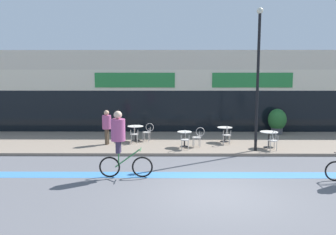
{
  "coord_description": "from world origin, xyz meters",
  "views": [
    {
      "loc": [
        -1.32,
        -8.92,
        3.31
      ],
      "look_at": [
        -1.44,
        6.52,
        1.39
      ],
      "focal_mm": 35.0,
      "sensor_mm": 36.0,
      "label": 1
    }
  ],
  "objects": [
    {
      "name": "cafe_chair_1_near",
      "position": [
        -0.68,
        5.21,
        0.64
      ],
      "size": [
        0.41,
        0.58,
        0.9
      ],
      "rotation": [
        0.0,
        0.0,
        1.54
      ],
      "color": "#B7B2AD",
      "rests_on": "sidewalk_slab"
    },
    {
      "name": "cafe_chair_2_near",
      "position": [
        1.35,
        6.39,
        0.64
      ],
      "size": [
        0.41,
        0.58,
        0.9
      ],
      "rotation": [
        0.0,
        0.0,
        1.53
      ],
      "color": "#B7B2AD",
      "rests_on": "sidewalk_slab"
    },
    {
      "name": "cafe_chair_1_side",
      "position": [
        -0.05,
        5.84,
        0.64
      ],
      "size": [
        0.59,
        0.44,
        0.9
      ],
      "rotation": [
        0.0,
        0.0,
        3.25
      ],
      "color": "#B7B2AD",
      "rests_on": "sidewalk_slab"
    },
    {
      "name": "pedestrian_near_end",
      "position": [
        -4.33,
        6.34,
        1.09
      ],
      "size": [
        0.49,
        0.49,
        1.63
      ],
      "rotation": [
        0.0,
        0.0,
        2.96
      ],
      "color": "#4C3D2D",
      "rests_on": "sidewalk_slab"
    },
    {
      "name": "bike_lane_stripe",
      "position": [
        0.0,
        1.85,
        0.0
      ],
      "size": [
        36.0,
        0.7,
        0.01
      ],
      "primitive_type": "cube",
      "color": "#3D7AB7",
      "rests_on": "ground"
    },
    {
      "name": "ground_plane",
      "position": [
        0.0,
        0.0,
        0.0
      ],
      "size": [
        120.0,
        120.0,
        0.0
      ],
      "primitive_type": "plane",
      "color": "#5B5B60"
    },
    {
      "name": "bistro_table_0",
      "position": [
        -3.07,
        7.21,
        0.66
      ],
      "size": [
        0.79,
        0.79,
        0.75
      ],
      "color": "black",
      "rests_on": "sidewalk_slab"
    },
    {
      "name": "bistro_table_3",
      "position": [
        3.13,
        5.67,
        0.65
      ],
      "size": [
        0.8,
        0.8,
        0.73
      ],
      "color": "black",
      "rests_on": "sidewalk_slab"
    },
    {
      "name": "cyclist_1",
      "position": [
        -2.98,
        1.59,
        1.3
      ],
      "size": [
        1.78,
        0.48,
        2.22
      ],
      "rotation": [
        0.0,
        0.0,
        0.01
      ],
      "color": "black",
      "rests_on": "ground"
    },
    {
      "name": "cafe_chair_3_near",
      "position": [
        3.13,
        5.05,
        0.64
      ],
      "size": [
        0.43,
        0.59,
        0.9
      ],
      "rotation": [
        0.0,
        0.0,
        1.64
      ],
      "color": "#B7B2AD",
      "rests_on": "sidewalk_slab"
    },
    {
      "name": "bistro_table_2",
      "position": [
        1.35,
        7.01,
        0.64
      ],
      "size": [
        0.73,
        0.73,
        0.73
      ],
      "color": "black",
      "rests_on": "sidewalk_slab"
    },
    {
      "name": "cafe_chair_0_near",
      "position": [
        -3.06,
        6.58,
        0.64
      ],
      "size": [
        0.45,
        0.6,
        0.9
      ],
      "rotation": [
        0.0,
        0.0,
        1.69
      ],
      "color": "#B7B2AD",
      "rests_on": "sidewalk_slab"
    },
    {
      "name": "planter_pot",
      "position": [
        4.68,
        9.34,
        0.86
      ],
      "size": [
        1.01,
        1.01,
        1.41
      ],
      "color": "#4C4C51",
      "rests_on": "sidewalk_slab"
    },
    {
      "name": "lamp_post",
      "position": [
        2.39,
        5.09,
        3.55
      ],
      "size": [
        0.26,
        0.26,
        6.04
      ],
      "color": "black",
      "rests_on": "sidewalk_slab"
    },
    {
      "name": "bistro_table_1",
      "position": [
        -0.68,
        5.83,
        0.62
      ],
      "size": [
        0.66,
        0.66,
        0.7
      ],
      "color": "black",
      "rests_on": "sidewalk_slab"
    },
    {
      "name": "cafe_chair_0_side",
      "position": [
        -2.45,
        7.2,
        0.64
      ],
      "size": [
        0.6,
        0.45,
        0.9
      ],
      "rotation": [
        0.0,
        0.0,
        3.0
      ],
      "color": "#B7B2AD",
      "rests_on": "sidewalk_slab"
    },
    {
      "name": "sidewalk_slab",
      "position": [
        0.0,
        7.25,
        0.06
      ],
      "size": [
        40.0,
        5.5,
        0.12
      ],
      "primitive_type": "cube",
      "color": "gray",
      "rests_on": "ground"
    },
    {
      "name": "storefront_facade",
      "position": [
        0.0,
        11.96,
        2.41
      ],
      "size": [
        40.0,
        4.06,
        4.83
      ],
      "color": "beige",
      "rests_on": "ground"
    }
  ]
}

